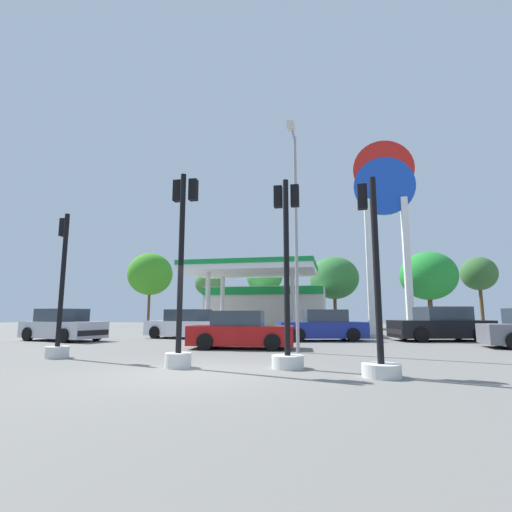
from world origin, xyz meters
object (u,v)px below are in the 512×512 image
object	(u,v)px
traffic_signal_1	(378,319)
traffic_signal_2	(181,290)
station_pole_sign	(385,208)
car_0	(322,327)
car_3	(241,331)
tree_3	(334,278)
car_5	(440,325)
corner_streetlamp	(295,219)
traffic_signal_0	(60,313)
traffic_signal_3	(287,301)
tree_5	(479,274)
tree_1	(209,283)
tree_2	(264,276)
car_4	(186,325)
tree_4	(428,276)
car_1	(63,326)
tree_0	(150,274)

from	to	relation	value
traffic_signal_1	traffic_signal_2	size ratio (longest dim) A/B	0.88
station_pole_sign	car_0	bearing A→B (deg)	-123.71
car_3	tree_3	xyz separation A→B (m)	(3.50, 20.77, 3.85)
car_5	corner_streetlamp	size ratio (longest dim) A/B	0.63
car_0	traffic_signal_0	distance (m)	11.68
traffic_signal_3	tree_5	bearing A→B (deg)	63.48
tree_1	traffic_signal_3	bearing A→B (deg)	-67.39
traffic_signal_3	corner_streetlamp	xyz separation A→B (m)	(-0.12, 3.57, 2.98)
traffic_signal_2	tree_5	xyz separation A→B (m)	(16.45, 28.10, 2.93)
traffic_signal_2	tree_5	size ratio (longest dim) A/B	0.78
car_5	corner_streetlamp	distance (m)	10.22
car_5	traffic_signal_0	bearing A→B (deg)	-142.84
car_0	tree_3	distance (m)	16.37
traffic_signal_3	tree_1	xyz separation A→B (m)	(-11.22, 26.94, 2.70)
car_3	tree_2	world-z (taller)	tree_2
car_4	tree_4	distance (m)	22.28
car_4	tree_5	size ratio (longest dim) A/B	0.72
car_4	tree_4	xyz separation A→B (m)	(15.71, 15.34, 3.81)
car_4	car_1	bearing A→B (deg)	-150.84
car_0	tree_0	world-z (taller)	tree_0
traffic_signal_0	traffic_signal_2	bearing A→B (deg)	-14.86
tree_2	station_pole_sign	bearing A→B (deg)	-45.23
traffic_signal_3	tree_4	size ratio (longest dim) A/B	0.72
tree_1	tree_2	xyz separation A→B (m)	(5.90, -1.24, 0.54)
station_pole_sign	car_4	distance (m)	14.64
tree_3	traffic_signal_0	bearing A→B (deg)	-108.17
traffic_signal_0	corner_streetlamp	xyz separation A→B (m)	(6.89, 2.82, 3.26)
car_0	car_5	xyz separation A→B (m)	(5.62, 1.02, 0.06)
car_1	car_4	size ratio (longest dim) A/B	1.01
car_3	tree_4	distance (m)	23.75
traffic_signal_0	tree_2	world-z (taller)	tree_2
tree_5	tree_2	bearing A→B (deg)	-174.06
car_3	traffic_signal_2	size ratio (longest dim) A/B	0.83
traffic_signal_1	tree_5	size ratio (longest dim) A/B	0.68
traffic_signal_3	tree_1	bearing A→B (deg)	112.61
car_5	corner_streetlamp	bearing A→B (deg)	-131.20
traffic_signal_1	station_pole_sign	bearing A→B (deg)	81.40
traffic_signal_0	tree_5	xyz separation A→B (m)	(20.83, 26.94, 3.49)
tree_3	corner_streetlamp	world-z (taller)	corner_streetlamp
tree_3	tree_4	bearing A→B (deg)	-2.20
tree_1	tree_0	bearing A→B (deg)	174.19
car_3	tree_0	distance (m)	28.11
car_4	tree_0	distance (m)	21.57
tree_1	corner_streetlamp	distance (m)	25.87
traffic_signal_3	tree_2	bearing A→B (deg)	101.68
traffic_signal_2	tree_4	xyz separation A→B (m)	(11.67, 25.69, 2.61)
tree_2	tree_4	world-z (taller)	tree_4
traffic_signal_1	tree_3	xyz separation A→B (m)	(-0.89, 26.48, 3.31)
corner_streetlamp	tree_1	bearing A→B (deg)	115.41
car_1	car_5	size ratio (longest dim) A/B	0.94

